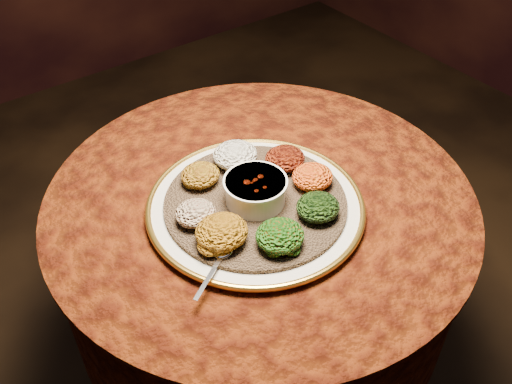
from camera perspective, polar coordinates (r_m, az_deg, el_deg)
table at (r=1.39m, az=0.38°, el=-5.76°), size 0.96×0.96×0.73m
platter at (r=1.22m, az=-0.06°, el=-1.42°), size 0.54×0.54×0.02m
injera at (r=1.21m, az=-0.06°, el=-1.05°), size 0.40×0.40×0.01m
stew_bowl at (r=1.19m, az=-0.06°, el=0.28°), size 0.13×0.13×0.06m
spoon at (r=1.09m, az=-3.50°, el=-6.45°), size 0.13×0.08×0.01m
portion_ayib at (r=1.29m, az=-2.10°, el=3.72°), size 0.10×0.10×0.05m
portion_kitfo at (r=1.29m, az=2.91°, el=3.37°), size 0.09×0.09×0.04m
portion_tikil at (r=1.24m, az=5.67°, el=1.53°), size 0.09×0.09×0.04m
portion_gomen at (r=1.17m, az=6.21°, el=-1.50°), size 0.09×0.09×0.04m
portion_mixveg at (r=1.10m, az=2.40°, el=-4.39°), size 0.10×0.09×0.05m
portion_kik at (r=1.11m, az=-3.45°, el=-4.01°), size 0.11×0.10×0.05m
portion_timatim at (r=1.16m, az=-6.06°, el=-2.12°), size 0.08×0.08×0.04m
portion_shiro at (r=1.25m, az=-5.60°, el=1.70°), size 0.09×0.08×0.04m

